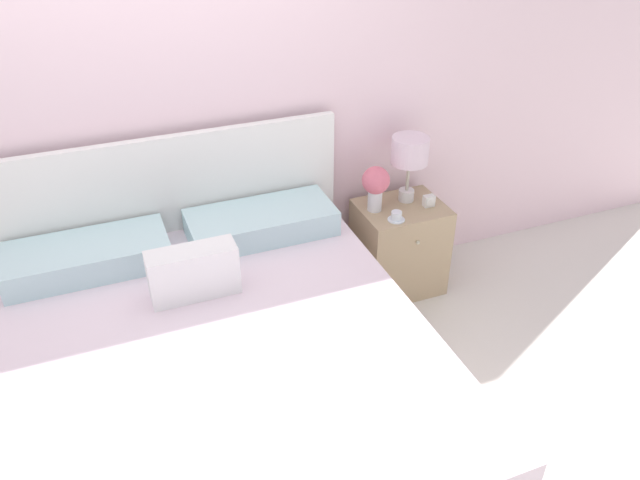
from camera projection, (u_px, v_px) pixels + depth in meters
ground_plane at (184, 313)px, 3.81m from camera, size 12.00×12.00×0.00m
wall_back at (151, 105)px, 3.17m from camera, size 8.00×0.06×2.60m
bed at (217, 381)px, 2.87m from camera, size 1.92×2.08×1.16m
nightstand at (399, 247)px, 3.89m from camera, size 0.51×0.43×0.58m
table_lamp at (410, 154)px, 3.64m from camera, size 0.22×0.22×0.41m
flower_vase at (376, 184)px, 3.61m from camera, size 0.16×0.16×0.28m
teacup at (396, 216)px, 3.59m from camera, size 0.10×0.10×0.05m
alarm_clock at (429, 201)px, 3.72m from camera, size 0.07×0.05×0.07m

